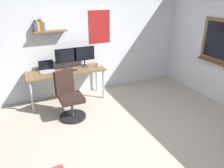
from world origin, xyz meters
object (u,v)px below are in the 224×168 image
(laptop, at_px, (47,69))
(monitor_secondary, at_px, (84,55))
(office_chair, at_px, (70,98))
(keyboard, at_px, (63,72))
(monitor_primary, at_px, (66,57))
(desk, at_px, (66,74))
(coffee_mug, at_px, (98,64))
(computer_mouse, at_px, (76,70))

(laptop, distance_m, monitor_secondary, 0.87)
(office_chair, xyz_separation_m, monitor_secondary, (0.59, 0.80, 0.58))
(office_chair, relative_size, keyboard, 2.57)
(office_chair, distance_m, monitor_secondary, 1.15)
(office_chair, xyz_separation_m, keyboard, (0.04, 0.64, 0.32))
(monitor_primary, xyz_separation_m, keyboard, (-0.13, -0.16, -0.26))
(desk, distance_m, coffee_mug, 0.75)
(desk, bearing_deg, monitor_secondary, 10.95)
(office_chair, xyz_separation_m, computer_mouse, (0.32, 0.64, 0.33))
(laptop, xyz_separation_m, computer_mouse, (0.58, -0.21, -0.04))
(monitor_secondary, bearing_deg, coffee_mug, -21.49)
(office_chair, height_order, monitor_secondary, monitor_secondary)
(computer_mouse, height_order, coffee_mug, coffee_mug)
(coffee_mug, bearing_deg, monitor_secondary, 158.51)
(desk, height_order, monitor_primary, monitor_primary)
(laptop, xyz_separation_m, keyboard, (0.30, -0.21, -0.04))
(monitor_secondary, height_order, keyboard, monitor_secondary)
(desk, height_order, computer_mouse, computer_mouse)
(office_chair, relative_size, computer_mouse, 9.13)
(office_chair, height_order, keyboard, office_chair)
(coffee_mug, bearing_deg, laptop, 171.98)
(desk, height_order, laptop, laptop)
(computer_mouse, bearing_deg, keyboard, 180.00)
(laptop, bearing_deg, desk, -19.98)
(laptop, height_order, monitor_secondary, monitor_secondary)
(keyboard, bearing_deg, desk, 39.80)
(office_chair, distance_m, monitor_primary, 1.00)
(desk, xyz_separation_m, laptop, (-0.38, 0.14, 0.12))
(office_chair, relative_size, monitor_secondary, 2.05)
(desk, height_order, monitor_secondary, monitor_secondary)
(coffee_mug, bearing_deg, computer_mouse, -174.78)
(monitor_primary, bearing_deg, keyboard, -128.33)
(keyboard, bearing_deg, monitor_secondary, 16.27)
(desk, relative_size, coffee_mug, 18.33)
(monitor_primary, bearing_deg, laptop, 173.48)
(desk, relative_size, computer_mouse, 16.22)
(monitor_primary, height_order, computer_mouse, monitor_primary)
(keyboard, bearing_deg, laptop, 144.80)
(monitor_primary, bearing_deg, desk, -115.17)
(desk, distance_m, computer_mouse, 0.23)
(monitor_primary, relative_size, computer_mouse, 4.46)
(monitor_secondary, bearing_deg, computer_mouse, -149.17)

